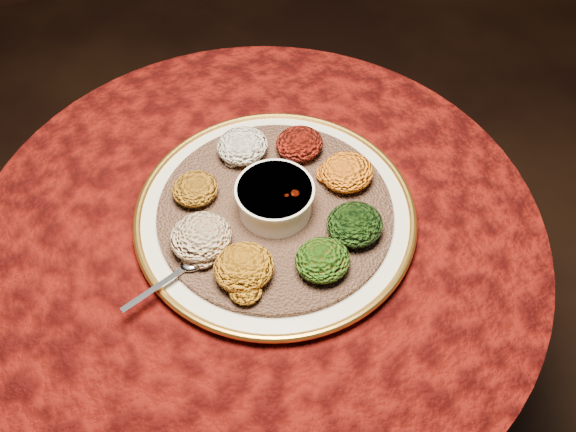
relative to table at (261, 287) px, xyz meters
name	(u,v)px	position (x,y,z in m)	size (l,w,h in m)	color
table	(261,287)	(0.00, 0.00, 0.00)	(0.96, 0.96, 0.73)	black
platter	(275,215)	(0.04, 0.01, 0.19)	(0.48, 0.48, 0.02)	beige
injera	(275,211)	(0.04, 0.01, 0.20)	(0.39, 0.39, 0.01)	brown
stew_bowl	(275,197)	(0.04, 0.01, 0.24)	(0.13, 0.13, 0.05)	white
spoon	(187,266)	(-0.13, -0.03, 0.21)	(0.15, 0.05, 0.01)	silver
portion_ayib	(242,146)	(0.04, 0.14, 0.23)	(0.09, 0.09, 0.04)	white
portion_kitfo	(299,144)	(0.13, 0.10, 0.23)	(0.08, 0.08, 0.04)	black
portion_tikil	(347,172)	(0.17, 0.01, 0.23)	(0.09, 0.09, 0.04)	#B5880F
portion_gomen	(355,224)	(0.13, -0.09, 0.23)	(0.09, 0.09, 0.04)	black
portion_mixveg	(323,260)	(0.05, -0.13, 0.23)	(0.09, 0.08, 0.04)	#952F09
portion_kik	(244,267)	(-0.06, -0.08, 0.23)	(0.09, 0.09, 0.04)	#B06E0F
portion_timatim	(201,237)	(-0.10, 0.00, 0.23)	(0.10, 0.09, 0.05)	maroon
portion_shiro	(195,189)	(-0.07, 0.09, 0.23)	(0.08, 0.07, 0.04)	#8E5611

